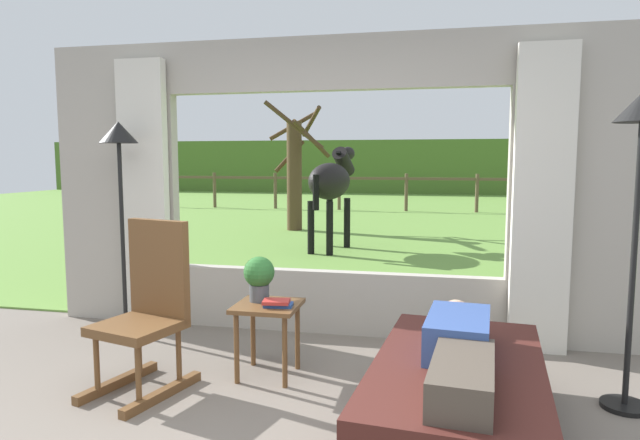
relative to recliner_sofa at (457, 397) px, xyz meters
name	(u,v)px	position (x,y,z in m)	size (l,w,h in m)	color
back_wall_with_window	(331,191)	(-1.03, 1.65, 1.03)	(5.20, 0.12, 2.55)	#ADA599
curtain_panel_left	(144,195)	(-2.72, 1.51, 0.98)	(0.44, 0.10, 2.40)	silver
curtain_panel_right	(542,201)	(0.66, 1.51, 0.98)	(0.44, 0.10, 2.40)	silver
outdoor_pasture_lawn	(404,214)	(-1.03, 12.55, -0.21)	(36.00, 21.68, 0.02)	olive
distant_hill_ridge	(418,167)	(-1.03, 22.39, 0.98)	(36.00, 2.00, 2.40)	#486A29
recliner_sofa	(457,397)	(0.00, 0.00, 0.00)	(1.06, 1.78, 0.42)	black
reclining_person	(459,347)	(0.00, -0.05, 0.30)	(0.40, 1.44, 0.22)	#334C8C
rocking_chair	(148,308)	(-1.99, 0.24, 0.33)	(0.62, 0.78, 1.12)	brown
side_table	(268,317)	(-1.28, 0.59, 0.21)	(0.44, 0.44, 0.52)	brown
potted_plant	(259,276)	(-1.36, 0.65, 0.48)	(0.22, 0.22, 0.32)	#4C5156
book_stack	(277,303)	(-1.19, 0.53, 0.33)	(0.21, 0.16, 0.05)	#23478C
floor_lamp_left	(120,164)	(-2.77, 1.21, 1.27)	(0.32, 0.32, 1.84)	black
floor_lamp_right	(640,155)	(1.02, 0.56, 1.33)	(0.32, 0.32, 1.92)	black
horse	(332,182)	(-1.85, 5.93, 0.94)	(0.76, 1.82, 1.73)	black
pasture_tree	(295,169)	(-3.10, 8.34, 1.11)	(1.37, 1.42, 2.69)	#4C3823
pasture_fence_line	(406,186)	(-1.03, 13.26, 0.53)	(16.10, 0.10, 1.10)	brown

